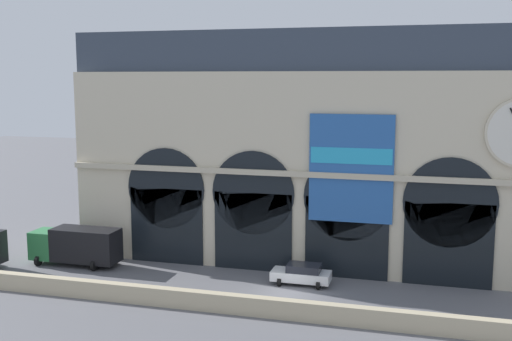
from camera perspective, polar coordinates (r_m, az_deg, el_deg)
ground_plane at (r=44.79m, az=2.63°, el=-11.39°), size 200.00×200.00×0.00m
quay_parapet_wall at (r=40.65m, az=1.25°, el=-12.55°), size 90.00×0.70×1.26m
station_building at (r=49.40m, az=4.59°, el=1.49°), size 38.69×4.58×19.05m
box_truck_west at (r=53.09m, az=-16.28°, el=-6.62°), size 7.50×2.91×3.12m
car_center at (r=46.74m, az=4.25°, el=-9.51°), size 4.40×2.22×1.55m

